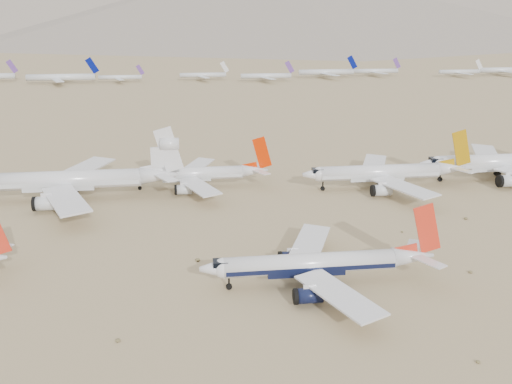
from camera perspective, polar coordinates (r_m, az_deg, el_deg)
ground at (r=114.33m, az=9.98°, el=-9.01°), size 7000.00×7000.00×0.00m
main_airliner at (r=111.30m, az=6.46°, el=-7.13°), size 44.75×43.71×15.79m
row2_navy_widebody at (r=194.32m, az=23.82°, el=2.74°), size 54.71×53.50×19.46m
row2_gold_tail at (r=173.10m, az=12.89°, el=1.91°), size 48.50×47.43×17.27m
row2_orange_tail at (r=170.25m, az=-6.02°, el=1.80°), size 42.34×41.42×15.10m
row2_white_trijet at (r=166.05m, az=-17.61°, el=1.20°), size 57.13×55.83×20.24m
distant_storage_row at (r=435.45m, az=0.25°, el=11.76°), size 614.65×59.47×16.05m
foothills at (r=1321.11m, az=18.68°, el=17.74°), size 4637.50×1395.00×155.00m
desert_scrub at (r=93.31m, az=22.40°, el=-16.72°), size 267.92×121.67×0.67m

